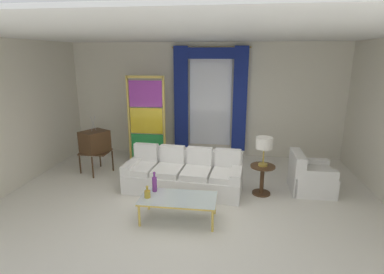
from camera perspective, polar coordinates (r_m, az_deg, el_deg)
name	(u,v)px	position (r m, az deg, el deg)	size (l,w,h in m)	color
ground_plane	(189,204)	(5.85, -0.63, -12.32)	(16.00, 16.00, 0.00)	silver
wall_rear	(205,100)	(8.32, 2.44, 6.83)	(8.00, 0.12, 3.00)	silver
wall_left	(18,114)	(7.34, -29.51, 3.78)	(0.12, 7.00, 3.00)	silver
ceiling_slab	(194,36)	(5.99, 0.46, 18.23)	(8.00, 7.60, 0.04)	white
curtained_window	(210,92)	(8.11, 3.40, 8.32)	(2.00, 0.17, 2.70)	white
couch_white_long	(184,175)	(6.34, -1.47, -7.01)	(2.40, 1.11, 0.86)	white
coffee_table	(178,199)	(5.19, -2.56, -11.47)	(1.26, 0.64, 0.41)	silver
bottle_blue_decanter	(155,183)	(5.36, -6.96, -8.52)	(0.08, 0.08, 0.36)	#753384
bottle_crystal_tall	(147,193)	(5.19, -8.28, -10.30)	(0.10, 0.10, 0.21)	gold
vintage_tv	(95,142)	(7.43, -17.58, -0.96)	(0.73, 0.76, 1.35)	#472D19
armchair_white	(309,178)	(6.68, 20.86, -7.05)	(0.83, 0.83, 0.80)	white
stained_glass_divider	(147,122)	(7.71, -8.42, 2.68)	(0.95, 0.05, 2.20)	gold
peacock_figurine	(162,160)	(7.47, -5.54, -4.32)	(0.44, 0.60, 0.50)	beige
round_side_table	(262,177)	(6.25, 12.86, -7.26)	(0.48, 0.48, 0.59)	#472D19
table_lamp_brass	(264,144)	(6.03, 13.23, -1.33)	(0.32, 0.32, 0.57)	#B29338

